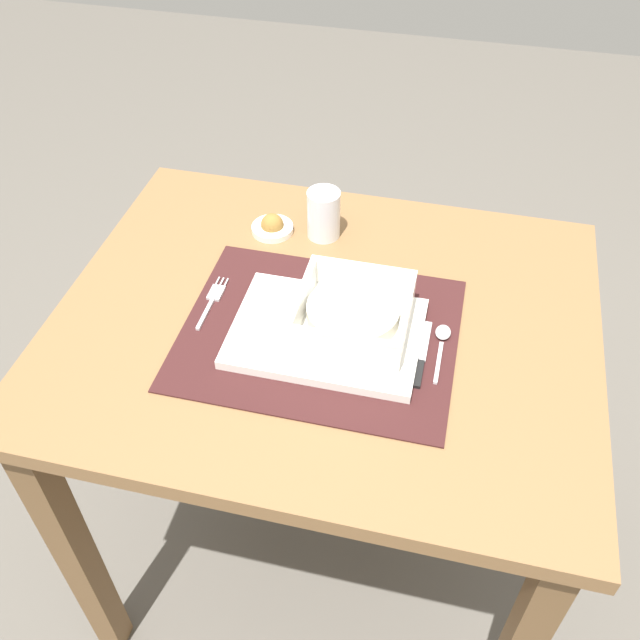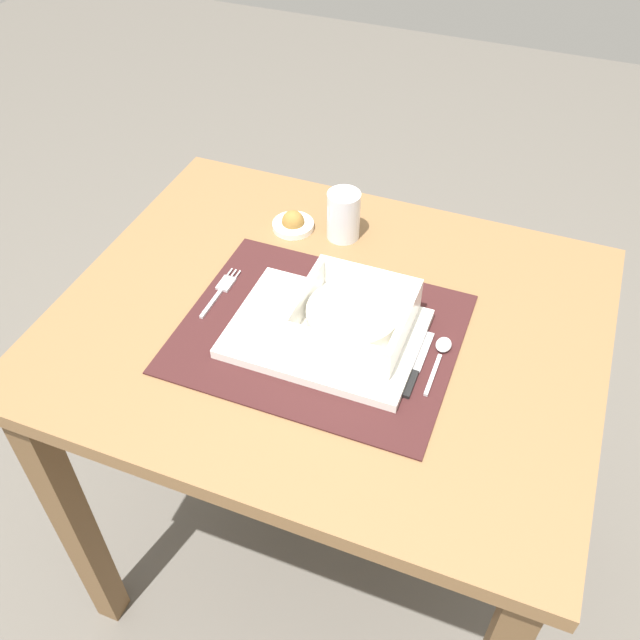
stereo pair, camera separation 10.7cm
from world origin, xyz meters
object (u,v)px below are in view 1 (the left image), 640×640
Objects in this scene: drinking_glass at (324,216)px; condiment_saucer at (272,227)px; butter_knife at (421,358)px; fork at (213,299)px; porridge_bowl at (353,315)px; spoon at (442,340)px; dining_table at (325,367)px.

drinking_glass is 0.10m from condiment_saucer.
condiment_saucer is (-0.31, 0.26, 0.00)m from butter_knife.
condiment_saucer is at bearing 141.56° from butter_knife.
porridge_bowl is at bearing -9.76° from fork.
dining_table is at bearing 172.78° from spoon.
fork is at bearing 172.91° from butter_knife.
porridge_bowl is 0.24m from fork.
butter_knife is at bearing -51.53° from drinking_glass.
fork is at bearing 176.24° from spoon.
porridge_bowl is 1.23× the size of butter_knife.
spoon is (0.38, -0.01, 0.00)m from fork.
spoon is at bearing 4.34° from porridge_bowl.
drinking_glass is (-0.05, 0.21, 0.16)m from dining_table.
porridge_bowl reaches higher than butter_knife.
condiment_saucer is at bearing 145.06° from spoon.
spoon is at bearing 59.19° from butter_knife.
fork is at bearing -122.04° from drinking_glass.
spoon reaches higher than dining_table.
spoon is (0.19, -0.02, 0.13)m from dining_table.
butter_knife is 1.81× the size of condiment_saucer.
butter_knife is at bearing -124.34° from spoon.
porridge_bowl is 0.30m from condiment_saucer.
dining_table is 0.21m from butter_knife.
dining_table is at bearing -53.87° from condiment_saucer.
drinking_glass reaches higher than porridge_bowl.
dining_table is 5.09× the size of porridge_bowl.
butter_knife is 1.52× the size of drinking_glass.
condiment_saucer is (-0.19, 0.23, -0.03)m from porridge_bowl.
porridge_bowl is 1.47× the size of spoon.
spoon is 0.05m from butter_knife.
butter_knife reaches higher than dining_table.
spoon is at bearing -5.17° from dining_table.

